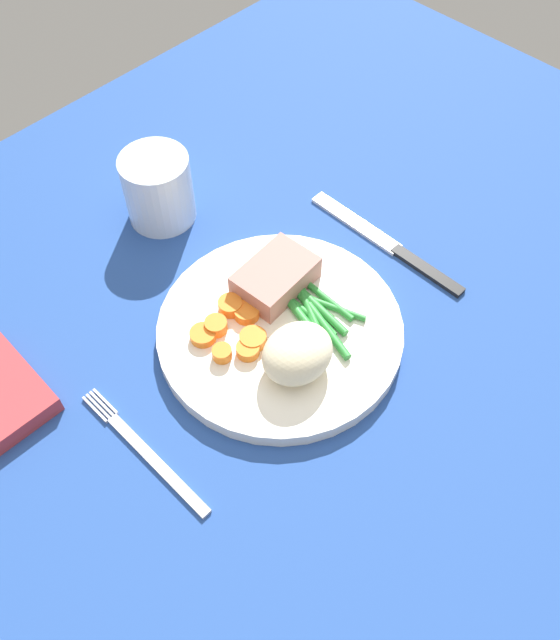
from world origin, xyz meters
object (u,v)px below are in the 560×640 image
(knife, at_px, (389,245))
(water_glass, at_px, (159,192))
(fork, at_px, (145,451))
(dinner_plate, at_px, (280,331))
(meat_portion, at_px, (276,277))

(knife, distance_m, water_glass, 0.26)
(fork, distance_m, water_glass, 0.30)
(knife, height_order, water_glass, water_glass)
(dinner_plate, relative_size, water_glass, 3.01)
(fork, height_order, knife, knife)
(water_glass, bearing_deg, dinner_plate, -96.95)
(dinner_plate, xyz_separation_m, meat_portion, (0.03, 0.04, 0.02))
(dinner_plate, bearing_deg, fork, -179.16)
(dinner_plate, xyz_separation_m, fork, (-0.17, -0.00, -0.01))
(meat_portion, xyz_separation_m, water_glass, (-0.01, 0.17, 0.00))
(water_glass, bearing_deg, meat_portion, -87.71)
(fork, relative_size, knife, 0.81)
(meat_portion, distance_m, water_glass, 0.17)
(meat_portion, bearing_deg, dinner_plate, -130.60)
(dinner_plate, relative_size, fork, 1.46)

